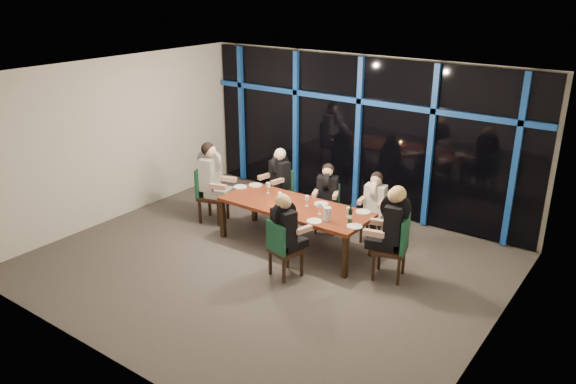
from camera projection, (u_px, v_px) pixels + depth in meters
The scene contains 29 objects.
room at pixel (264, 142), 8.30m from camera, with size 7.04×7.00×3.02m.
window_wall at pixel (360, 132), 10.68m from camera, with size 6.86×0.43×2.94m.
dining_table at pixel (295, 209), 9.38m from camera, with size 2.60×1.00×0.75m.
chair_far_left at pixel (281, 189), 10.75m from camera, with size 0.50×0.50×0.91m.
chair_far_mid at pixel (327, 205), 10.07m from camera, with size 0.52×0.52×0.87m.
chair_far_right at pixel (375, 214), 9.70m from camera, with size 0.45×0.45×0.85m.
chair_end_left at pixel (209, 191), 10.44m from camera, with size 0.60×0.60×1.04m.
chair_end_right at pixel (396, 244), 8.39m from camera, with size 0.57×0.57×1.02m.
chair_near_mid at pixel (282, 247), 8.44m from camera, with size 0.53×0.53×0.92m.
diner_far_left at pixel (278, 173), 10.57m from camera, with size 0.50×0.60×0.89m.
diner_far_mid at pixel (327, 188), 9.88m from camera, with size 0.54×0.59×0.84m.
diner_far_right at pixel (375, 197), 9.52m from camera, with size 0.46×0.56×0.83m.
diner_end_left at pixel (212, 171), 10.27m from camera, with size 0.71×0.60×1.02m.
diner_end_right at pixel (392, 219), 8.28m from camera, with size 0.69×0.58×0.99m.
diner_near_mid at pixel (286, 223), 8.35m from camera, with size 0.54×0.63×0.90m.
plate_far_left at pixel (255, 185), 10.25m from camera, with size 0.24×0.24×0.01m, color white.
plate_far_mid at pixel (321, 204), 9.40m from camera, with size 0.24×0.24×0.01m, color white.
plate_far_right at pixel (363, 212), 9.08m from camera, with size 0.24×0.24×0.01m, color white.
plate_end_left at pixel (241, 187), 10.15m from camera, with size 0.24×0.24×0.01m, color white.
plate_end_right at pixel (355, 226), 8.55m from camera, with size 0.24×0.24×0.01m, color white.
plate_near_mid at pixel (314, 221), 8.72m from camera, with size 0.24×0.24×0.01m, color white.
wine_bottle at pixel (350, 216), 8.64m from camera, with size 0.07×0.07×0.31m.
water_pitcher at pixel (327, 214), 8.73m from camera, with size 0.14×0.12×0.22m.
tea_light at pixel (280, 206), 9.30m from camera, with size 0.05×0.05×0.03m, color #FF9B4C.
wine_glass_a at pixel (280, 195), 9.43m from camera, with size 0.07×0.07×0.18m.
wine_glass_b at pixel (307, 199), 9.29m from camera, with size 0.07×0.07×0.18m.
wine_glass_c at pixel (320, 206), 8.96m from camera, with size 0.07×0.07×0.19m.
wine_glass_d at pixel (268, 186), 9.84m from camera, with size 0.08×0.08×0.20m.
wine_glass_e at pixel (348, 210), 8.88m from camera, with size 0.06×0.06×0.16m.
Camera 1 is at (4.97, -6.29, 4.29)m, focal length 35.00 mm.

